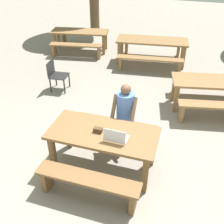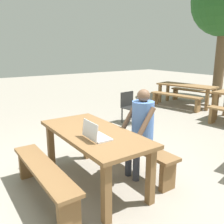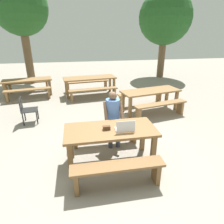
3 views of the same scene
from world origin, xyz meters
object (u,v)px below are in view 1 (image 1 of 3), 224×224
at_px(picnic_table_distant, 152,43).
at_px(picnic_table_front, 103,138).
at_px(laptop, 116,137).
at_px(picnic_table_mid, 80,34).
at_px(person_seated, 125,112).
at_px(picnic_table_rear, 216,85).
at_px(small_pouch, 98,130).
at_px(plastic_chair, 56,75).

bearing_deg(picnic_table_distant, picnic_table_front, -96.50).
distance_m(picnic_table_front, laptop, 0.34).
height_order(laptop, picnic_table_mid, laptop).
distance_m(person_seated, picnic_table_distant, 4.13).
bearing_deg(person_seated, picnic_table_rear, 49.36).
relative_size(small_pouch, picnic_table_mid, 0.07).
bearing_deg(picnic_table_rear, small_pouch, -137.58).
relative_size(picnic_table_front, small_pouch, 12.74).
relative_size(laptop, small_pouch, 2.59).
relative_size(picnic_table_front, person_seated, 1.37).
bearing_deg(plastic_chair, person_seated, -131.74).
relative_size(laptop, picnic_table_rear, 0.17).
height_order(picnic_table_front, picnic_table_rear, picnic_table_front).
distance_m(picnic_table_front, picnic_table_rear, 3.19).
xyz_separation_m(picnic_table_front, picnic_table_rear, (1.83, 2.61, -0.05)).
bearing_deg(plastic_chair, picnic_table_distant, -45.58).
bearing_deg(picnic_table_front, small_pouch, -166.96).
height_order(laptop, plastic_chair, laptop).
bearing_deg(picnic_table_front, picnic_table_distant, 90.55).
bearing_deg(picnic_table_mid, laptop, -71.56).
bearing_deg(plastic_chair, small_pouch, -145.26).
distance_m(laptop, picnic_table_distant, 4.95).
distance_m(person_seated, picnic_table_rear, 2.54).
relative_size(picnic_table_front, laptop, 4.92).
bearing_deg(plastic_chair, laptop, -142.15).
relative_size(laptop, picnic_table_mid, 0.18).
xyz_separation_m(laptop, person_seated, (-0.08, 0.81, -0.06)).
xyz_separation_m(laptop, picnic_table_mid, (-2.89, 5.29, -0.24)).
xyz_separation_m(person_seated, picnic_table_rear, (1.65, 1.92, -0.16)).
bearing_deg(plastic_chair, picnic_table_front, -143.96).
relative_size(picnic_table_mid, picnic_table_rear, 0.97).
bearing_deg(picnic_table_distant, picnic_table_mid, 165.17).
bearing_deg(picnic_table_distant, person_seated, -93.85).
distance_m(plastic_chair, picnic_table_rear, 3.95).
height_order(plastic_chair, picnic_table_rear, plastic_chair).
height_order(picnic_table_front, picnic_table_distant, picnic_table_front).
height_order(picnic_table_rear, picnic_table_distant, picnic_table_distant).
height_order(small_pouch, picnic_table_rear, small_pouch).
bearing_deg(small_pouch, person_seated, 69.61).
bearing_deg(laptop, picnic_table_rear, -118.16).
bearing_deg(person_seated, laptop, -84.65).
relative_size(person_seated, picnic_table_mid, 0.65).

